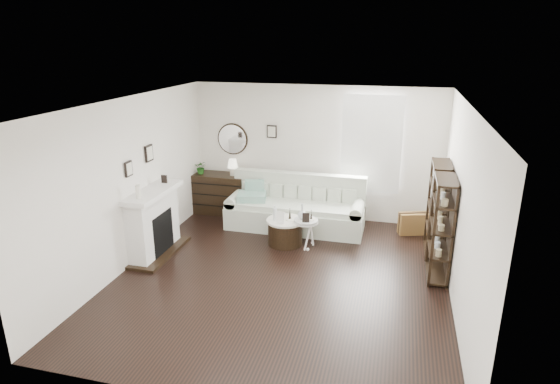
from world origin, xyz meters
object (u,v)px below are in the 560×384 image
(drum_table, at_px, (285,232))
(pedestal_table, at_px, (306,222))
(sofa, at_px, (296,210))
(dresser, at_px, (217,193))

(drum_table, xyz_separation_m, pedestal_table, (0.39, -0.04, 0.24))
(sofa, distance_m, dresser, 1.84)
(sofa, distance_m, drum_table, 0.85)
(dresser, distance_m, drum_table, 2.18)
(pedestal_table, bearing_deg, drum_table, 173.98)
(pedestal_table, bearing_deg, dresser, 149.62)
(sofa, xyz_separation_m, dresser, (-1.80, 0.39, 0.08))
(drum_table, bearing_deg, pedestal_table, -6.02)
(dresser, height_order, pedestal_table, dresser)
(drum_table, bearing_deg, dresser, 145.39)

